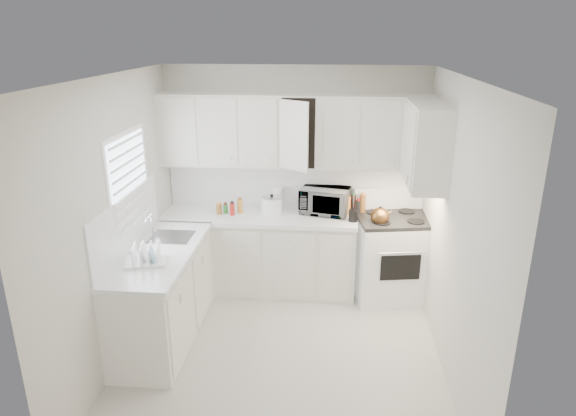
# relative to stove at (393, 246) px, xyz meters

# --- Properties ---
(floor) EXTENTS (3.20, 3.20, 0.00)m
(floor) POSITION_rel_stove_xyz_m (-1.15, -1.27, -0.63)
(floor) COLOR #B8B4A9
(floor) RESTS_ON ground
(ceiling) EXTENTS (3.20, 3.20, 0.00)m
(ceiling) POSITION_rel_stove_xyz_m (-1.15, -1.27, 1.97)
(ceiling) COLOR white
(ceiling) RESTS_ON ground
(wall_back) EXTENTS (3.00, 0.00, 3.00)m
(wall_back) POSITION_rel_stove_xyz_m (-1.15, 0.33, 0.67)
(wall_back) COLOR beige
(wall_back) RESTS_ON ground
(wall_front) EXTENTS (3.00, 0.00, 3.00)m
(wall_front) POSITION_rel_stove_xyz_m (-1.15, -2.87, 0.67)
(wall_front) COLOR beige
(wall_front) RESTS_ON ground
(wall_left) EXTENTS (0.00, 3.20, 3.20)m
(wall_left) POSITION_rel_stove_xyz_m (-2.65, -1.27, 0.67)
(wall_left) COLOR beige
(wall_left) RESTS_ON ground
(wall_right) EXTENTS (0.00, 3.20, 3.20)m
(wall_right) POSITION_rel_stove_xyz_m (0.35, -1.27, 0.67)
(wall_right) COLOR beige
(wall_right) RESTS_ON ground
(window_blinds) EXTENTS (0.06, 0.96, 1.06)m
(window_blinds) POSITION_rel_stove_xyz_m (-2.63, -0.92, 0.92)
(window_blinds) COLOR white
(window_blinds) RESTS_ON wall_left
(lower_cabinets_back) EXTENTS (2.22, 0.60, 0.90)m
(lower_cabinets_back) POSITION_rel_stove_xyz_m (-1.54, 0.03, -0.18)
(lower_cabinets_back) COLOR beige
(lower_cabinets_back) RESTS_ON floor
(lower_cabinets_left) EXTENTS (0.60, 1.60, 0.90)m
(lower_cabinets_left) POSITION_rel_stove_xyz_m (-2.35, -1.07, -0.18)
(lower_cabinets_left) COLOR beige
(lower_cabinets_left) RESTS_ON floor
(countertop_back) EXTENTS (2.24, 0.64, 0.05)m
(countertop_back) POSITION_rel_stove_xyz_m (-1.54, 0.02, 0.30)
(countertop_back) COLOR silver
(countertop_back) RESTS_ON lower_cabinets_back
(countertop_left) EXTENTS (0.64, 1.62, 0.05)m
(countertop_left) POSITION_rel_stove_xyz_m (-2.34, -1.07, 0.30)
(countertop_left) COLOR silver
(countertop_left) RESTS_ON lower_cabinets_left
(backsplash_back) EXTENTS (2.98, 0.02, 0.55)m
(backsplash_back) POSITION_rel_stove_xyz_m (-1.15, 0.32, 0.60)
(backsplash_back) COLOR silver
(backsplash_back) RESTS_ON wall_back
(backsplash_left) EXTENTS (0.02, 1.60, 0.55)m
(backsplash_left) POSITION_rel_stove_xyz_m (-2.64, -1.07, 0.60)
(backsplash_left) COLOR silver
(backsplash_left) RESTS_ON wall_left
(upper_cabinets_back) EXTENTS (3.00, 0.33, 0.80)m
(upper_cabinets_back) POSITION_rel_stove_xyz_m (-1.15, 0.17, 0.87)
(upper_cabinets_back) COLOR beige
(upper_cabinets_back) RESTS_ON wall_back
(upper_cabinets_right) EXTENTS (0.33, 0.90, 0.80)m
(upper_cabinets_right) POSITION_rel_stove_xyz_m (0.19, -0.45, 0.87)
(upper_cabinets_right) COLOR beige
(upper_cabinets_right) RESTS_ON wall_right
(sink) EXTENTS (0.42, 0.38, 0.30)m
(sink) POSITION_rel_stove_xyz_m (-2.34, -0.72, 0.44)
(sink) COLOR gray
(sink) RESTS_ON countertop_left
(stove) EXTENTS (0.91, 0.79, 1.25)m
(stove) POSITION_rel_stove_xyz_m (0.00, 0.00, 0.00)
(stove) COLOR white
(stove) RESTS_ON floor
(tea_kettle) EXTENTS (0.29, 0.26, 0.23)m
(tea_kettle) POSITION_rel_stove_xyz_m (-0.18, -0.16, 0.43)
(tea_kettle) COLOR brown
(tea_kettle) RESTS_ON stove
(frying_pan) EXTENTS (0.33, 0.51, 0.04)m
(frying_pan) POSITION_rel_stove_xyz_m (0.18, 0.16, 0.34)
(frying_pan) COLOR black
(frying_pan) RESTS_ON stove
(microwave) EXTENTS (0.59, 0.41, 0.37)m
(microwave) POSITION_rel_stove_xyz_m (-0.78, 0.16, 0.51)
(microwave) COLOR gray
(microwave) RESTS_ON countertop_back
(rice_cooker) EXTENTS (0.30, 0.30, 0.24)m
(rice_cooker) POSITION_rel_stove_xyz_m (-1.39, 0.07, 0.44)
(rice_cooker) COLOR white
(rice_cooker) RESTS_ON countertop_back
(paper_towel) EXTENTS (0.12, 0.12, 0.27)m
(paper_towel) POSITION_rel_stove_xyz_m (-1.34, 0.25, 0.46)
(paper_towel) COLOR white
(paper_towel) RESTS_ON countertop_back
(utensil_crock) EXTENTS (0.12, 0.12, 0.32)m
(utensil_crock) POSITION_rel_stove_xyz_m (-0.47, -0.09, 0.48)
(utensil_crock) COLOR black
(utensil_crock) RESTS_ON countertop_back
(dish_rack) EXTENTS (0.41, 0.35, 0.20)m
(dish_rack) POSITION_rel_stove_xyz_m (-2.37, -1.34, 0.42)
(dish_rack) COLOR white
(dish_rack) RESTS_ON countertop_left
(spice_left_0) EXTENTS (0.06, 0.06, 0.13)m
(spice_left_0) POSITION_rel_stove_xyz_m (-2.00, 0.15, 0.39)
(spice_left_0) COLOR #905D27
(spice_left_0) RESTS_ON countertop_back
(spice_left_1) EXTENTS (0.06, 0.06, 0.13)m
(spice_left_1) POSITION_rel_stove_xyz_m (-1.92, 0.06, 0.39)
(spice_left_1) COLOR #297D2B
(spice_left_1) RESTS_ON countertop_back
(spice_left_2) EXTENTS (0.06, 0.06, 0.13)m
(spice_left_2) POSITION_rel_stove_xyz_m (-1.85, 0.15, 0.39)
(spice_left_2) COLOR red
(spice_left_2) RESTS_ON countertop_back
(spice_left_3) EXTENTS (0.06, 0.06, 0.13)m
(spice_left_3) POSITION_rel_stove_xyz_m (-1.77, 0.06, 0.39)
(spice_left_3) COLOR #F09B38
(spice_left_3) RESTS_ON countertop_back
(sauce_right_0) EXTENTS (0.06, 0.06, 0.19)m
(sauce_right_0) POSITION_rel_stove_xyz_m (-0.57, 0.19, 0.42)
(sauce_right_0) COLOR red
(sauce_right_0) RESTS_ON countertop_back
(sauce_right_1) EXTENTS (0.06, 0.06, 0.19)m
(sauce_right_1) POSITION_rel_stove_xyz_m (-0.51, 0.13, 0.42)
(sauce_right_1) COLOR #F09B38
(sauce_right_1) RESTS_ON countertop_back
(sauce_right_2) EXTENTS (0.06, 0.06, 0.19)m
(sauce_right_2) POSITION_rel_stove_xyz_m (-0.46, 0.19, 0.42)
(sauce_right_2) COLOR #551B18
(sauce_right_2) RESTS_ON countertop_back
(sauce_right_3) EXTENTS (0.06, 0.06, 0.19)m
(sauce_right_3) POSITION_rel_stove_xyz_m (-0.40, 0.13, 0.42)
(sauce_right_3) COLOR black
(sauce_right_3) RESTS_ON countertop_back
(sauce_right_4) EXTENTS (0.06, 0.06, 0.19)m
(sauce_right_4) POSITION_rel_stove_xyz_m (-0.35, 0.19, 0.42)
(sauce_right_4) COLOR #905D27
(sauce_right_4) RESTS_ON countertop_back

